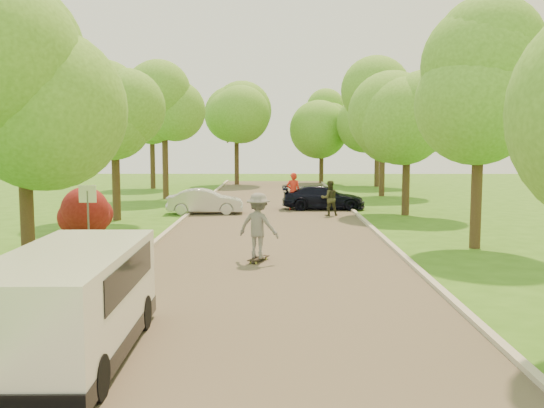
{
  "coord_description": "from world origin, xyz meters",
  "views": [
    {
      "loc": [
        0.14,
        -15.0,
        3.59
      ],
      "look_at": [
        0.02,
        6.67,
        1.3
      ],
      "focal_mm": 40.0,
      "sensor_mm": 36.0,
      "label": 1
    }
  ],
  "objects_px": {
    "person_striped": "(293,191)",
    "skateboarder": "(258,226)",
    "person_olive": "(329,198)",
    "longboard": "(258,258)",
    "silver_sedan": "(205,201)",
    "dark_sedan": "(323,198)",
    "minivan": "(71,302)",
    "street_sign": "(88,204)"
  },
  "relations": [
    {
      "from": "longboard",
      "to": "silver_sedan",
      "type": "bearing_deg",
      "value": -51.84
    },
    {
      "from": "longboard",
      "to": "person_striped",
      "type": "distance_m",
      "value": 13.45
    },
    {
      "from": "longboard",
      "to": "minivan",
      "type": "bearing_deg",
      "value": 94.56
    },
    {
      "from": "skateboarder",
      "to": "dark_sedan",
      "type": "bearing_deg",
      "value": -78.16
    },
    {
      "from": "silver_sedan",
      "to": "dark_sedan",
      "type": "distance_m",
      "value": 6.22
    },
    {
      "from": "dark_sedan",
      "to": "person_striped",
      "type": "distance_m",
      "value": 1.64
    },
    {
      "from": "skateboarder",
      "to": "person_olive",
      "type": "xyz_separation_m",
      "value": [
        3.07,
        11.01,
        -0.25
      ]
    },
    {
      "from": "skateboarder",
      "to": "silver_sedan",
      "type": "bearing_deg",
      "value": -51.84
    },
    {
      "from": "person_olive",
      "to": "silver_sedan",
      "type": "bearing_deg",
      "value": -17.37
    },
    {
      "from": "silver_sedan",
      "to": "skateboarder",
      "type": "bearing_deg",
      "value": -168.74
    },
    {
      "from": "street_sign",
      "to": "minivan",
      "type": "bearing_deg",
      "value": -74.5
    },
    {
      "from": "street_sign",
      "to": "skateboarder",
      "type": "distance_m",
      "value": 5.63
    },
    {
      "from": "minivan",
      "to": "person_olive",
      "type": "bearing_deg",
      "value": 71.71
    },
    {
      "from": "longboard",
      "to": "skateboarder",
      "type": "distance_m",
      "value": 0.98
    },
    {
      "from": "person_olive",
      "to": "longboard",
      "type": "bearing_deg",
      "value": 64.29
    },
    {
      "from": "dark_sedan",
      "to": "person_olive",
      "type": "relative_size",
      "value": 2.55
    },
    {
      "from": "dark_sedan",
      "to": "longboard",
      "type": "bearing_deg",
      "value": 167.55
    },
    {
      "from": "silver_sedan",
      "to": "dark_sedan",
      "type": "bearing_deg",
      "value": -75.02
    },
    {
      "from": "silver_sedan",
      "to": "skateboarder",
      "type": "relative_size",
      "value": 1.92
    },
    {
      "from": "minivan",
      "to": "person_striped",
      "type": "height_order",
      "value": "person_striped"
    },
    {
      "from": "longboard",
      "to": "person_striped",
      "type": "bearing_deg",
      "value": -71.91
    },
    {
      "from": "minivan",
      "to": "street_sign",
      "type": "bearing_deg",
      "value": 104.49
    },
    {
      "from": "longboard",
      "to": "skateboarder",
      "type": "relative_size",
      "value": 0.53
    },
    {
      "from": "street_sign",
      "to": "silver_sedan",
      "type": "xyz_separation_m",
      "value": [
        2.5,
        10.38,
        -0.96
      ]
    },
    {
      "from": "street_sign",
      "to": "minivan",
      "type": "height_order",
      "value": "street_sign"
    },
    {
      "from": "dark_sedan",
      "to": "person_olive",
      "type": "height_order",
      "value": "person_olive"
    },
    {
      "from": "dark_sedan",
      "to": "skateboarder",
      "type": "bearing_deg",
      "value": 167.55
    },
    {
      "from": "dark_sedan",
      "to": "skateboarder",
      "type": "height_order",
      "value": "skateboarder"
    },
    {
      "from": "person_striped",
      "to": "person_olive",
      "type": "xyz_separation_m",
      "value": [
        1.65,
        -2.33,
        -0.13
      ]
    },
    {
      "from": "longboard",
      "to": "person_striped",
      "type": "xyz_separation_m",
      "value": [
        1.42,
        13.34,
        0.86
      ]
    },
    {
      "from": "longboard",
      "to": "street_sign",
      "type": "bearing_deg",
      "value": 9.83
    },
    {
      "from": "minivan",
      "to": "person_striped",
      "type": "distance_m",
      "value": 21.75
    },
    {
      "from": "longboard",
      "to": "skateboarder",
      "type": "bearing_deg",
      "value": -69.43
    },
    {
      "from": "silver_sedan",
      "to": "dark_sedan",
      "type": "xyz_separation_m",
      "value": [
        5.92,
        1.89,
        0.01
      ]
    },
    {
      "from": "silver_sedan",
      "to": "person_striped",
      "type": "relative_size",
      "value": 1.91
    },
    {
      "from": "minivan",
      "to": "silver_sedan",
      "type": "xyz_separation_m",
      "value": [
        -0.1,
        19.76,
        -0.34
      ]
    },
    {
      "from": "street_sign",
      "to": "dark_sedan",
      "type": "bearing_deg",
      "value": 55.56
    },
    {
      "from": "person_striped",
      "to": "skateboarder",
      "type": "bearing_deg",
      "value": 85.74
    },
    {
      "from": "person_olive",
      "to": "minivan",
      "type": "bearing_deg",
      "value": 62.58
    },
    {
      "from": "dark_sedan",
      "to": "person_olive",
      "type": "distance_m",
      "value": 2.67
    },
    {
      "from": "street_sign",
      "to": "longboard",
      "type": "relative_size",
      "value": 2.14
    },
    {
      "from": "street_sign",
      "to": "minivan",
      "type": "xyz_separation_m",
      "value": [
        2.6,
        -9.37,
        -0.61
      ]
    }
  ]
}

